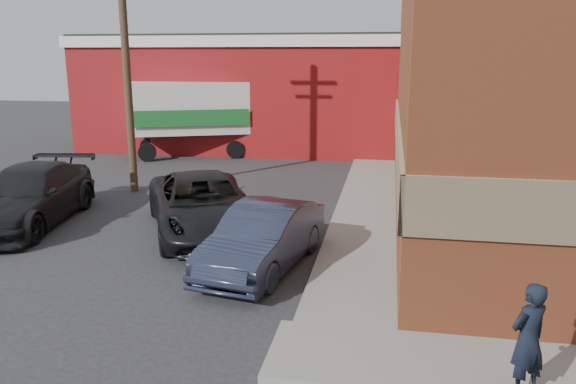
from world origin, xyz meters
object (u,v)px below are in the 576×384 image
at_px(warehouse, 251,91).
at_px(sedan, 263,238).
at_px(man, 528,339).
at_px(suv_b, 28,196).
at_px(utility_pole, 126,52).
at_px(box_truck, 204,114).
at_px(suv_a, 203,205).

relative_size(warehouse, sedan, 3.77).
bearing_deg(man, sedan, -76.96).
height_order(sedan, suv_b, suv_b).
distance_m(utility_pole, man, 15.48).
xyz_separation_m(man, box_truck, (-10.48, 17.80, 1.07)).
relative_size(man, suv_b, 0.29).
height_order(warehouse, suv_b, warehouse).
height_order(utility_pole, sedan, utility_pole).
xyz_separation_m(utility_pole, sedan, (6.07, -6.33, -4.03)).
bearing_deg(sedan, box_truck, 123.99).
relative_size(warehouse, suv_b, 2.94).
bearing_deg(warehouse, box_truck, -109.32).
xyz_separation_m(suv_a, suv_b, (-5.10, -0.10, 0.03)).
bearing_deg(suv_b, warehouse, 71.47).
relative_size(man, sedan, 0.37).
height_order(warehouse, suv_a, warehouse).
distance_m(man, sedan, 6.24).
bearing_deg(utility_pole, sedan, -46.18).
distance_m(suv_a, box_truck, 12.01).
bearing_deg(suv_a, warehouse, 72.06).
relative_size(utility_pole, suv_a, 1.62).
bearing_deg(utility_pole, man, -44.69).
xyz_separation_m(utility_pole, box_truck, (0.19, 7.25, -2.75)).
xyz_separation_m(warehouse, suv_a, (2.43, -15.09, -2.04)).
height_order(suv_a, suv_b, suv_b).
bearing_deg(suv_a, utility_pole, 106.74).
bearing_deg(man, suv_a, -78.15).
distance_m(warehouse, utility_pole, 11.27).
distance_m(warehouse, man, 23.49).
relative_size(utility_pole, sedan, 2.08).
xyz_separation_m(suv_a, box_truck, (-3.74, 11.34, 1.22)).
bearing_deg(sedan, warehouse, 115.34).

